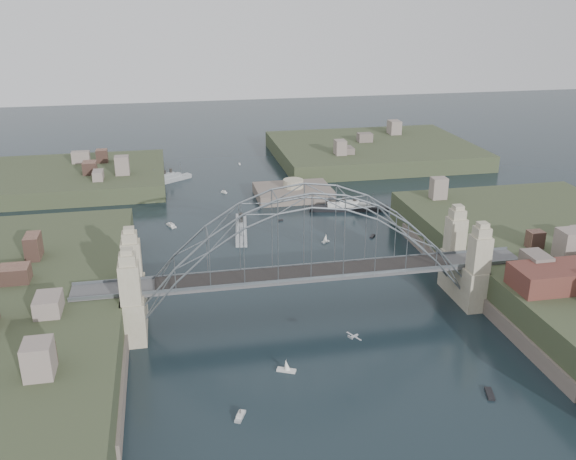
% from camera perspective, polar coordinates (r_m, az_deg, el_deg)
% --- Properties ---
extents(ground, '(500.00, 500.00, 0.00)m').
position_cam_1_polar(ground, '(119.31, 1.72, -7.53)').
color(ground, black).
rests_on(ground, ground).
extents(bridge, '(84.00, 13.80, 24.60)m').
position_cam_1_polar(bridge, '(113.96, 1.78, -2.08)').
color(bridge, '#4E4E50').
rests_on(bridge, ground).
extents(headland_nw, '(60.00, 45.00, 9.00)m').
position_cam_1_polar(headland_nw, '(207.30, -19.52, 3.94)').
color(headland_nw, '#333C24').
rests_on(headland_nw, ground).
extents(headland_ne, '(70.00, 55.00, 9.50)m').
position_cam_1_polar(headland_ne, '(231.57, 7.72, 6.72)').
color(headland_ne, '#333C24').
rests_on(headland_ne, ground).
extents(fort_island, '(22.00, 16.00, 9.40)m').
position_cam_1_polar(fort_island, '(184.90, 0.47, 2.91)').
color(fort_island, '#60544B').
rests_on(fort_island, ground).
extents(wharf_shed, '(20.00, 8.00, 4.00)m').
position_cam_1_polar(wharf_shed, '(120.81, 24.22, -3.85)').
color(wharf_shed, '#592D26').
rests_on(wharf_shed, shore_east).
extents(naval_cruiser_near, '(5.24, 20.70, 6.16)m').
position_cam_1_polar(naval_cruiser_near, '(157.90, -4.29, 0.14)').
color(naval_cruiser_near, '#9DA2A5').
rests_on(naval_cruiser_near, ground).
extents(naval_cruiser_far, '(15.26, 11.74, 5.75)m').
position_cam_1_polar(naval_cruiser_far, '(202.77, -10.87, 4.53)').
color(naval_cruiser_far, '#9DA2A5').
rests_on(naval_cruiser_far, ground).
extents(ocean_liner, '(21.95, 7.04, 5.35)m').
position_cam_1_polar(ocean_liner, '(173.93, 5.59, 2.04)').
color(ocean_liner, black).
rests_on(ocean_liner, ground).
extents(aeroplane, '(1.89, 3.05, 0.48)m').
position_cam_1_polar(aeroplane, '(100.51, 5.96, -9.65)').
color(aeroplane, silver).
extents(small_boat_a, '(2.82, 1.79, 0.45)m').
position_cam_1_polar(small_boat_a, '(133.45, -9.77, -4.54)').
color(small_boat_a, silver).
rests_on(small_boat_a, ground).
extents(small_boat_b, '(2.04, 1.41, 2.38)m').
position_cam_1_polar(small_boat_b, '(151.26, 3.45, -0.80)').
color(small_boat_b, silver).
rests_on(small_boat_b, ground).
extents(small_boat_c, '(3.19, 2.21, 2.38)m').
position_cam_1_polar(small_boat_c, '(102.05, -0.15, -12.42)').
color(small_boat_c, silver).
rests_on(small_boat_c, ground).
extents(small_boat_d, '(1.96, 2.34, 0.45)m').
position_cam_1_polar(small_boat_d, '(156.05, 7.70, -0.57)').
color(small_boat_d, silver).
rests_on(small_boat_d, ground).
extents(small_boat_e, '(2.60, 3.94, 1.43)m').
position_cam_1_polar(small_boat_e, '(164.33, -10.62, 0.42)').
color(small_boat_e, silver).
rests_on(small_boat_e, ground).
extents(small_boat_f, '(1.55, 0.79, 0.45)m').
position_cam_1_polar(small_boat_f, '(165.48, -0.70, 0.89)').
color(small_boat_f, silver).
rests_on(small_boat_f, ground).
extents(small_boat_g, '(1.87, 3.27, 0.45)m').
position_cam_1_polar(small_boat_g, '(101.90, 17.93, -14.05)').
color(small_boat_g, silver).
rests_on(small_boat_g, ground).
extents(small_boat_h, '(1.81, 2.01, 1.43)m').
position_cam_1_polar(small_boat_h, '(189.60, -5.87, 3.46)').
color(small_boat_h, silver).
rests_on(small_boat_h, ground).
extents(small_boat_i, '(1.47, 2.16, 0.45)m').
position_cam_1_polar(small_boat_i, '(138.32, 15.25, -4.06)').
color(small_boat_i, silver).
rests_on(small_boat_i, ground).
extents(small_boat_j, '(1.99, 2.88, 1.43)m').
position_cam_1_polar(small_boat_j, '(93.10, -4.38, -16.56)').
color(small_boat_j, silver).
rests_on(small_boat_j, ground).
extents(small_boat_k, '(0.59, 1.71, 0.45)m').
position_cam_1_polar(small_boat_k, '(221.33, -4.45, 6.03)').
color(small_boat_k, silver).
rests_on(small_boat_k, ground).
extents(small_boat_l, '(3.01, 1.13, 2.38)m').
position_cam_1_polar(small_boat_l, '(141.71, -17.04, -3.36)').
color(small_boat_l, silver).
rests_on(small_boat_l, ground).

